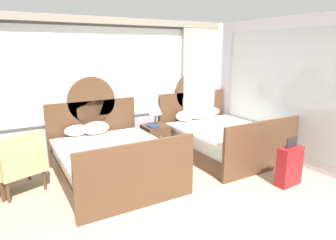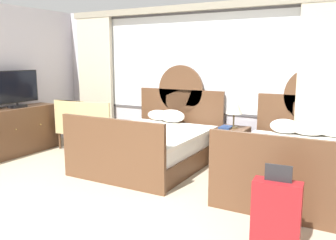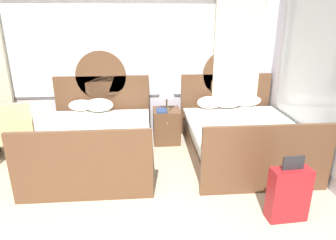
% 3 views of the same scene
% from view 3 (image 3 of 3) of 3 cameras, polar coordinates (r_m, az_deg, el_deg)
% --- Properties ---
extents(wall_back_window, '(5.96, 0.22, 2.70)m').
position_cam_3_polar(wall_back_window, '(5.55, -10.51, 11.21)').
color(wall_back_window, silver).
rests_on(wall_back_window, ground_plane).
extents(bed_near_window, '(1.71, 2.17, 1.62)m').
position_cam_3_polar(bed_near_window, '(4.81, -13.63, -3.81)').
color(bed_near_window, brown).
rests_on(bed_near_window, ground_plane).
extents(bed_near_mirror, '(1.71, 2.17, 1.62)m').
position_cam_3_polar(bed_near_mirror, '(4.99, 13.60, -2.85)').
color(bed_near_mirror, brown).
rests_on(bed_near_mirror, ground_plane).
extents(nightstand_between_beds, '(0.47, 0.49, 0.62)m').
position_cam_3_polar(nightstand_between_beds, '(5.37, -0.30, -1.11)').
color(nightstand_between_beds, brown).
rests_on(nightstand_between_beds, ground_plane).
extents(table_lamp_on_nightstand, '(0.27, 0.27, 0.56)m').
position_cam_3_polar(table_lamp_on_nightstand, '(5.15, -0.26, 6.15)').
color(table_lamp_on_nightstand, brown).
rests_on(table_lamp_on_nightstand, nightstand_between_beds).
extents(book_on_nightstand, '(0.18, 0.26, 0.03)m').
position_cam_3_polar(book_on_nightstand, '(5.17, -1.25, 1.86)').
color(book_on_nightstand, navy).
rests_on(book_on_nightstand, nightstand_between_beds).
extents(armchair_by_window_left, '(0.81, 0.81, 0.95)m').
position_cam_3_polar(armchair_by_window_left, '(5.32, -27.87, -1.69)').
color(armchair_by_window_left, tan).
rests_on(armchair_by_window_left, ground_plane).
extents(suitcase_on_floor, '(0.45, 0.22, 0.79)m').
position_cam_3_polar(suitcase_on_floor, '(3.66, 22.16, -13.05)').
color(suitcase_on_floor, maroon).
rests_on(suitcase_on_floor, ground_plane).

